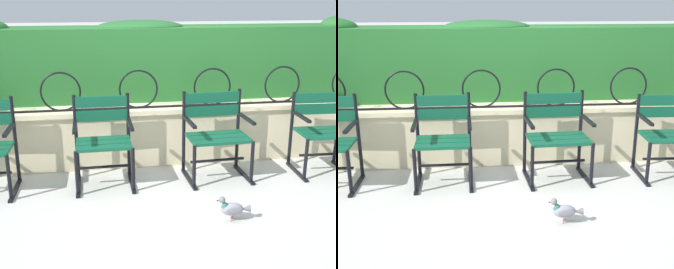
% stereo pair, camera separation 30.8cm
% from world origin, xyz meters
% --- Properties ---
extents(ground_plane, '(60.00, 60.00, 0.00)m').
position_xyz_m(ground_plane, '(0.00, 0.00, 0.00)').
color(ground_plane, '#B7B5AF').
extents(stone_wall, '(8.51, 0.41, 0.65)m').
position_xyz_m(stone_wall, '(0.00, 0.88, 0.33)').
color(stone_wall, beige).
rests_on(stone_wall, ground).
extents(iron_arch_fence, '(7.94, 0.02, 0.42)m').
position_xyz_m(iron_arch_fence, '(-0.18, 0.80, 0.83)').
color(iron_arch_fence, black).
rests_on(iron_arch_fence, stone_wall).
extents(hedge_row, '(8.34, 0.68, 0.95)m').
position_xyz_m(hedge_row, '(0.00, 1.39, 1.09)').
color(hedge_row, '#236028').
rests_on(hedge_row, stone_wall).
extents(park_chair_centre_left, '(0.57, 0.53, 0.88)m').
position_xyz_m(park_chair_centre_left, '(-0.61, 0.36, 0.46)').
color(park_chair_centre_left, '#0F4C33').
rests_on(park_chair_centre_left, ground).
extents(park_chair_centre_right, '(0.66, 0.55, 0.88)m').
position_xyz_m(park_chair_centre_right, '(0.54, 0.36, 0.47)').
color(park_chair_centre_right, '#0F4C33').
rests_on(park_chair_centre_right, ground).
extents(park_chair_rightmost, '(0.60, 0.55, 0.83)m').
position_xyz_m(park_chair_rightmost, '(1.69, 0.34, 0.45)').
color(park_chair_rightmost, '#0F4C33').
rests_on(park_chair_rightmost, ground).
extents(pigeon_far_side, '(0.29, 0.11, 0.22)m').
position_xyz_m(pigeon_far_side, '(0.42, -0.62, 0.11)').
color(pigeon_far_side, gray).
rests_on(pigeon_far_side, ground).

